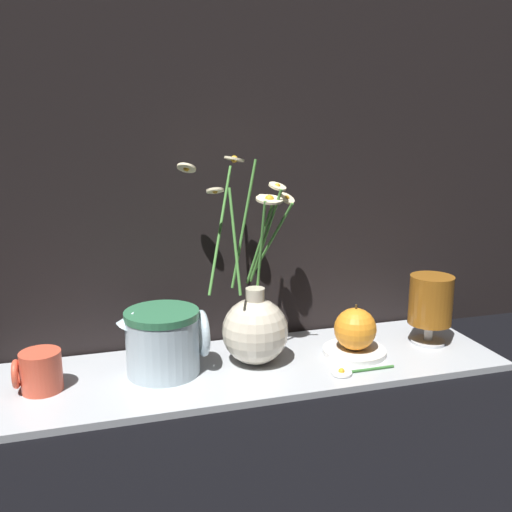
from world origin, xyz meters
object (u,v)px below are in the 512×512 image
Objects in this scene: yellow_mug at (39,371)px; ceramic_pitcher at (164,339)px; vase_with_flowers at (253,325)px; tea_glass at (432,302)px; orange_fruit at (355,329)px.

ceramic_pitcher is at bearing 3.07° from yellow_mug.
vase_with_flowers is at bearing -0.58° from ceramic_pitcher.
tea_glass is (0.51, -0.01, 0.02)m from ceramic_pitcher.
orange_fruit reaches higher than yellow_mug.
ceramic_pitcher is 1.76× the size of orange_fruit.
ceramic_pitcher is 0.35m from orange_fruit.
vase_with_flowers is 0.19m from orange_fruit.
ceramic_pitcher is at bearing 179.42° from vase_with_flowers.
orange_fruit is at bearing -0.85° from yellow_mug.
yellow_mug is 0.55× the size of tea_glass.
orange_fruit is (0.55, -0.01, 0.02)m from yellow_mug.
yellow_mug is 0.87× the size of orange_fruit.
tea_glass is (0.71, -0.00, 0.05)m from yellow_mug.
tea_glass is 1.58× the size of orange_fruit.
tea_glass is (0.35, -0.01, 0.01)m from vase_with_flowers.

